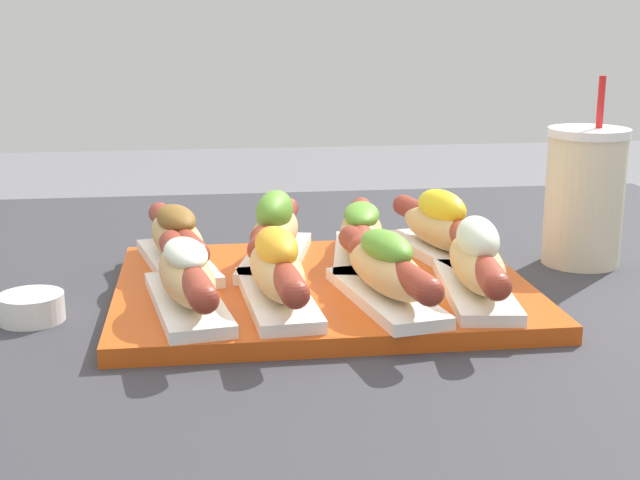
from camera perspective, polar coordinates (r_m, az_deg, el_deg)
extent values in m
cube|color=#CC4C14|center=(0.94, 0.16, -3.18)|extent=(0.43, 0.34, 0.02)
cube|color=white|center=(0.86, -8.48, -4.00)|extent=(0.09, 0.20, 0.01)
ellipsoid|color=tan|center=(0.85, -8.55, -2.22)|extent=(0.07, 0.17, 0.04)
cylinder|color=maroon|center=(0.85, -8.57, -1.76)|extent=(0.06, 0.20, 0.03)
sphere|color=maroon|center=(0.76, -7.40, -3.79)|extent=(0.03, 0.03, 0.03)
sphere|color=maroon|center=(0.95, -9.50, -0.14)|extent=(0.03, 0.03, 0.03)
ellipsoid|color=silver|center=(0.85, -8.60, -0.86)|extent=(0.05, 0.10, 0.02)
cube|color=white|center=(0.87, -2.76, -3.71)|extent=(0.07, 0.19, 0.01)
ellipsoid|color=tan|center=(0.86, -2.78, -1.94)|extent=(0.06, 0.17, 0.04)
cylinder|color=maroon|center=(0.86, -2.79, -1.49)|extent=(0.04, 0.20, 0.03)
sphere|color=maroon|center=(0.76, -1.58, -3.51)|extent=(0.03, 0.03, 0.03)
sphere|color=maroon|center=(0.96, -3.75, 0.13)|extent=(0.03, 0.03, 0.03)
ellipsoid|color=gold|center=(0.85, -2.80, -0.42)|extent=(0.05, 0.09, 0.03)
cube|color=white|center=(0.87, 4.20, -3.63)|extent=(0.09, 0.20, 0.01)
ellipsoid|color=tan|center=(0.87, 4.23, -1.87)|extent=(0.08, 0.17, 0.04)
cylinder|color=maroon|center=(0.86, 4.24, -1.41)|extent=(0.06, 0.20, 0.03)
sphere|color=maroon|center=(0.78, 7.04, -3.33)|extent=(0.03, 0.03, 0.03)
sphere|color=maroon|center=(0.96, 1.96, 0.15)|extent=(0.03, 0.03, 0.03)
ellipsoid|color=#5B992D|center=(0.86, 4.26, -0.44)|extent=(0.06, 0.10, 0.03)
cube|color=white|center=(0.91, 9.91, -3.19)|extent=(0.08, 0.19, 0.01)
ellipsoid|color=tan|center=(0.90, 9.99, -1.48)|extent=(0.07, 0.17, 0.04)
cylinder|color=maroon|center=(0.90, 10.00, -1.04)|extent=(0.05, 0.20, 0.03)
sphere|color=maroon|center=(0.80, 11.29, -2.95)|extent=(0.03, 0.03, 0.03)
sphere|color=maroon|center=(0.99, 8.97, 0.51)|extent=(0.03, 0.03, 0.03)
ellipsoid|color=silver|center=(0.89, 10.06, 0.09)|extent=(0.05, 0.10, 0.04)
cube|color=white|center=(1.00, -9.08, -1.42)|extent=(0.10, 0.20, 0.01)
ellipsoid|color=tan|center=(1.00, -9.15, 0.14)|extent=(0.08, 0.17, 0.04)
cylinder|color=maroon|center=(0.99, -9.16, 0.53)|extent=(0.07, 0.20, 0.03)
sphere|color=maroon|center=(0.90, -7.85, -0.90)|extent=(0.03, 0.03, 0.03)
sphere|color=maroon|center=(1.09, -10.24, 1.72)|extent=(0.03, 0.03, 0.03)
ellipsoid|color=brown|center=(0.99, -9.20, 1.36)|extent=(0.06, 0.10, 0.03)
cube|color=white|center=(1.01, -2.88, -1.10)|extent=(0.10, 0.20, 0.01)
ellipsoid|color=tan|center=(1.01, -2.90, 0.44)|extent=(0.09, 0.17, 0.04)
cylinder|color=maroon|center=(1.00, -2.91, 0.84)|extent=(0.07, 0.20, 0.03)
sphere|color=maroon|center=(0.91, -3.89, -0.64)|extent=(0.03, 0.03, 0.03)
sphere|color=maroon|center=(1.10, -2.09, 2.06)|extent=(0.03, 0.03, 0.03)
ellipsoid|color=#5B992D|center=(1.00, -2.92, 1.88)|extent=(0.06, 0.10, 0.04)
cube|color=white|center=(1.01, 2.64, -1.07)|extent=(0.09, 0.20, 0.01)
ellipsoid|color=tan|center=(1.01, 2.66, 0.47)|extent=(0.08, 0.17, 0.04)
cylinder|color=maroon|center=(1.01, 2.67, 0.86)|extent=(0.06, 0.20, 0.03)
sphere|color=maroon|center=(0.91, 2.68, -0.62)|extent=(0.03, 0.03, 0.03)
sphere|color=maroon|center=(1.10, 2.65, 2.08)|extent=(0.03, 0.03, 0.03)
ellipsoid|color=#5B992D|center=(1.00, 2.68, 1.64)|extent=(0.06, 0.10, 0.02)
cube|color=white|center=(1.04, 7.70, -0.74)|extent=(0.10, 0.20, 0.01)
ellipsoid|color=tan|center=(1.04, 7.75, 0.75)|extent=(0.08, 0.17, 0.04)
cylinder|color=maroon|center=(1.03, 7.76, 1.14)|extent=(0.07, 0.20, 0.03)
sphere|color=maroon|center=(0.95, 10.62, -0.17)|extent=(0.03, 0.03, 0.03)
sphere|color=maroon|center=(1.12, 5.35, 2.24)|extent=(0.03, 0.03, 0.03)
ellipsoid|color=yellow|center=(1.03, 7.80, 2.09)|extent=(0.06, 0.10, 0.04)
cylinder|color=white|center=(0.92, -17.98, -4.13)|extent=(0.06, 0.06, 0.03)
cylinder|color=yellow|center=(0.91, -18.02, -3.61)|extent=(0.05, 0.05, 0.01)
cylinder|color=beige|center=(1.10, 16.54, 2.40)|extent=(0.09, 0.09, 0.15)
cylinder|color=white|center=(1.09, 16.85, 6.61)|extent=(0.09, 0.09, 0.01)
cylinder|color=red|center=(1.09, 17.53, 8.42)|extent=(0.01, 0.01, 0.06)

